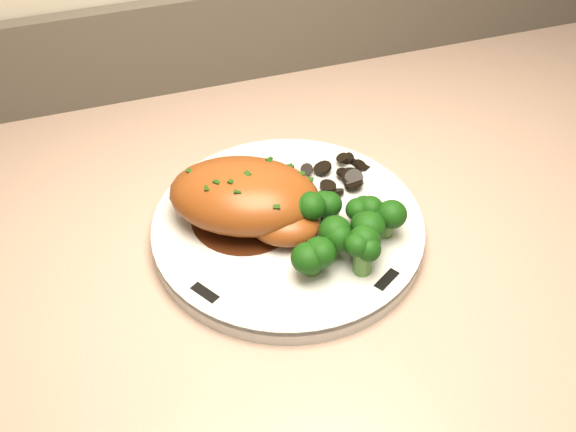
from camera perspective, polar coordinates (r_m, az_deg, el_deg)
name	(u,v)px	position (r m, az deg, el deg)	size (l,w,h in m)	color
plate	(288,230)	(0.72, 0.00, -1.09)	(0.27, 0.27, 0.02)	silver
rim_accent_0	(357,164)	(0.78, 5.49, 4.09)	(0.03, 0.01, 0.00)	black
rim_accent_1	(203,174)	(0.77, -6.72, 3.34)	(0.03, 0.01, 0.00)	black
rim_accent_2	(205,293)	(0.65, -6.58, -6.06)	(0.03, 0.01, 0.00)	black
rim_accent_3	(387,280)	(0.67, 7.81, -5.02)	(0.03, 0.01, 0.00)	black
gravy_pool	(245,217)	(0.72, -3.39, -0.05)	(0.11, 0.11, 0.00)	#39170A
chicken_breast	(249,199)	(0.70, -3.12, 1.36)	(0.18, 0.15, 0.06)	brown
mushroom_pile	(329,182)	(0.75, 3.25, 2.67)	(0.08, 0.06, 0.02)	black
broccoli_florets	(345,227)	(0.68, 4.55, -0.87)	(0.11, 0.10, 0.04)	#538639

